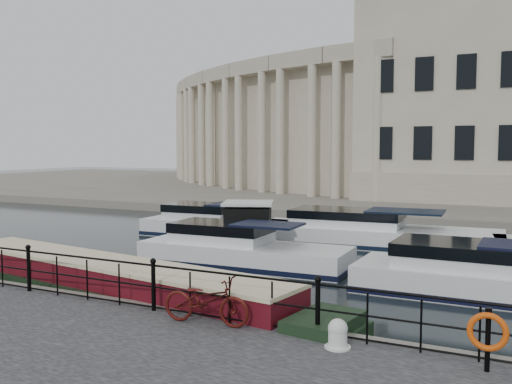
% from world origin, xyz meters
% --- Properties ---
extents(ground_plane, '(160.00, 160.00, 0.00)m').
position_xyz_m(ground_plane, '(0.00, 0.00, 0.00)').
color(ground_plane, black).
rests_on(ground_plane, ground).
extents(far_bank, '(120.00, 42.00, 0.55)m').
position_xyz_m(far_bank, '(0.00, 39.00, 0.28)').
color(far_bank, '#6B665B').
rests_on(far_bank, ground_plane).
extents(railing, '(24.14, 0.14, 1.22)m').
position_xyz_m(railing, '(0.00, -2.25, 1.20)').
color(railing, black).
rests_on(railing, near_quay).
extents(civic_building, '(53.55, 31.84, 16.85)m').
position_xyz_m(civic_building, '(-1.00, 34.71, 7.04)').
color(civic_building, '#ADA38C').
rests_on(civic_building, far_bank).
extents(bicycle, '(2.02, 0.87, 1.03)m').
position_xyz_m(bicycle, '(1.62, -2.58, 1.07)').
color(bicycle, '#430F0C').
rests_on(bicycle, near_quay).
extents(mooring_bollard, '(0.50, 0.50, 0.56)m').
position_xyz_m(mooring_bollard, '(4.57, -2.70, 0.81)').
color(mooring_bollard, silver).
rests_on(mooring_bollard, near_quay).
extents(life_ring_post, '(0.66, 0.18, 1.08)m').
position_xyz_m(life_ring_post, '(7.16, -2.70, 1.23)').
color(life_ring_post, black).
rests_on(life_ring_post, near_quay).
extents(narrowboat, '(14.90, 3.99, 1.54)m').
position_xyz_m(narrowboat, '(-2.71, -0.72, 0.37)').
color(narrowboat, black).
rests_on(narrowboat, ground_plane).
extents(harbour_hut, '(3.33, 3.08, 2.17)m').
position_xyz_m(harbour_hut, '(-2.61, 7.50, 0.95)').
color(harbour_hut, '#6B665B').
rests_on(harbour_hut, ground_plane).
extents(cabin_cruisers, '(22.12, 10.32, 1.99)m').
position_xyz_m(cabin_cruisers, '(1.36, 9.01, 0.37)').
color(cabin_cruisers, white).
rests_on(cabin_cruisers, ground_plane).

